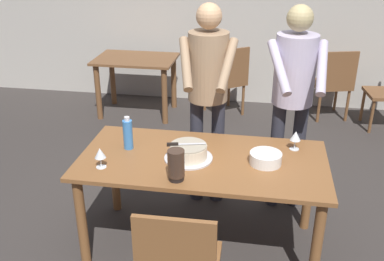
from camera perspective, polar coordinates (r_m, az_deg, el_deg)
The scene contains 15 objects.
ground_plane at distance 3.53m, azimuth 1.24°, elevation -14.39°, with size 14.00×14.00×0.00m, color #383330.
back_wall at distance 6.00m, azimuth 6.06°, elevation 16.16°, with size 10.00×0.12×2.70m, color #BCB7AD.
main_dining_table at distance 3.17m, azimuth 1.35°, elevation -5.29°, with size 1.74×0.85×0.75m.
cake_on_platter at distance 3.09m, azimuth -0.46°, elevation -2.81°, with size 0.34×0.34×0.11m.
cake_knife at distance 3.05m, azimuth -1.81°, elevation -1.78°, with size 0.27×0.08×0.02m.
plate_stack at distance 3.07m, azimuth 9.46°, elevation -3.59°, with size 0.22×0.22×0.08m.
wine_glass_near at distance 3.02m, azimuth -11.77°, elevation -2.95°, with size 0.08×0.08×0.14m.
wine_glass_far at distance 3.28m, azimuth 13.20°, elevation -0.75°, with size 0.08×0.08×0.14m.
water_bottle at distance 3.24m, azimuth -8.26°, elevation -0.45°, with size 0.07×0.07×0.25m.
hurricane_lamp at distance 2.81m, azimuth -2.06°, elevation -4.46°, with size 0.11×0.11×0.21m.
person_cutting_cake at distance 3.57m, azimuth 2.06°, elevation 5.88°, with size 0.47×0.56×1.72m.
person_standing_beside at distance 3.58m, azimuth 12.92°, elevation 5.31°, with size 0.46×0.57×1.72m.
background_table at distance 5.70m, azimuth -7.20°, elevation 7.69°, with size 1.00×0.70×0.74m.
background_chair_0 at distance 5.78m, azimuth 17.70°, elevation 6.03°, with size 0.54×0.54×0.90m.
background_chair_1 at distance 5.64m, azimuth 4.59°, elevation 6.71°, with size 0.61×0.61×0.90m.
Camera 1 is at (0.38, -2.71, 2.23)m, focal length 41.40 mm.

